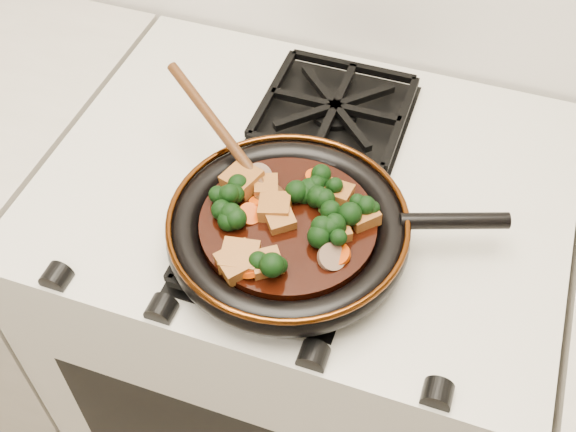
% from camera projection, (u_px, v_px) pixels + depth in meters
% --- Properties ---
extents(stove, '(0.76, 0.60, 0.90)m').
position_uv_depth(stove, '(302.00, 337.00, 1.40)').
color(stove, beige).
rests_on(stove, ground).
extents(burner_grate_front, '(0.23, 0.23, 0.03)m').
position_uv_depth(burner_grate_front, '(274.00, 243.00, 0.96)').
color(burner_grate_front, black).
rests_on(burner_grate_front, stove).
extents(burner_grate_back, '(0.23, 0.23, 0.03)m').
position_uv_depth(burner_grate_back, '(335.00, 111.00, 1.13)').
color(burner_grate_back, black).
rests_on(burner_grate_back, stove).
extents(skillet, '(0.43, 0.32, 0.05)m').
position_uv_depth(skillet, '(290.00, 229.00, 0.94)').
color(skillet, black).
rests_on(skillet, burner_grate_front).
extents(braising_sauce, '(0.23, 0.23, 0.02)m').
position_uv_depth(braising_sauce, '(288.00, 226.00, 0.93)').
color(braising_sauce, black).
rests_on(braising_sauce, skillet).
extents(tofu_cube_0, '(0.06, 0.06, 0.03)m').
position_uv_depth(tofu_cube_0, '(243.00, 180.00, 0.96)').
color(tofu_cube_0, brown).
rests_on(tofu_cube_0, braising_sauce).
extents(tofu_cube_1, '(0.04, 0.04, 0.02)m').
position_uv_depth(tofu_cube_1, '(338.00, 194.00, 0.95)').
color(tofu_cube_1, brown).
rests_on(tofu_cube_1, braising_sauce).
extents(tofu_cube_2, '(0.05, 0.05, 0.03)m').
position_uv_depth(tofu_cube_2, '(275.00, 208.00, 0.93)').
color(tofu_cube_2, brown).
rests_on(tofu_cube_2, braising_sauce).
extents(tofu_cube_3, '(0.05, 0.05, 0.02)m').
position_uv_depth(tofu_cube_3, '(266.00, 264.00, 0.87)').
color(tofu_cube_3, brown).
rests_on(tofu_cube_3, braising_sauce).
extents(tofu_cube_4, '(0.05, 0.05, 0.02)m').
position_uv_depth(tofu_cube_4, '(335.00, 231.00, 0.91)').
color(tofu_cube_4, brown).
rests_on(tofu_cube_4, braising_sauce).
extents(tofu_cube_5, '(0.06, 0.06, 0.03)m').
position_uv_depth(tofu_cube_5, '(238.00, 263.00, 0.87)').
color(tofu_cube_5, brown).
rests_on(tofu_cube_5, braising_sauce).
extents(tofu_cube_6, '(0.05, 0.05, 0.03)m').
position_uv_depth(tofu_cube_6, '(240.00, 258.00, 0.88)').
color(tofu_cube_6, brown).
rests_on(tofu_cube_6, braising_sauce).
extents(tofu_cube_7, '(0.05, 0.05, 0.02)m').
position_uv_depth(tofu_cube_7, '(281.00, 221.00, 0.92)').
color(tofu_cube_7, brown).
rests_on(tofu_cube_7, braising_sauce).
extents(tofu_cube_8, '(0.05, 0.05, 0.02)m').
position_uv_depth(tofu_cube_8, '(362.00, 216.00, 0.92)').
color(tofu_cube_8, brown).
rests_on(tofu_cube_8, braising_sauce).
extents(tofu_cube_9, '(0.04, 0.04, 0.02)m').
position_uv_depth(tofu_cube_9, '(266.00, 187.00, 0.96)').
color(tofu_cube_9, brown).
rests_on(tofu_cube_9, braising_sauce).
extents(broccoli_floret_0, '(0.08, 0.08, 0.07)m').
position_uv_depth(broccoli_floret_0, '(361.00, 215.00, 0.92)').
color(broccoli_floret_0, black).
rests_on(broccoli_floret_0, braising_sauce).
extents(broccoli_floret_1, '(0.09, 0.08, 0.06)m').
position_uv_depth(broccoli_floret_1, '(333.00, 233.00, 0.90)').
color(broccoli_floret_1, black).
rests_on(broccoli_floret_1, braising_sauce).
extents(broccoli_floret_2, '(0.07, 0.07, 0.07)m').
position_uv_depth(broccoli_floret_2, '(231.00, 190.00, 0.94)').
color(broccoli_floret_2, black).
rests_on(broccoli_floret_2, braising_sauce).
extents(broccoli_floret_3, '(0.08, 0.08, 0.06)m').
position_uv_depth(broccoli_floret_3, '(231.00, 216.00, 0.92)').
color(broccoli_floret_3, black).
rests_on(broccoli_floret_3, braising_sauce).
extents(broccoli_floret_4, '(0.09, 0.08, 0.06)m').
position_uv_depth(broccoli_floret_4, '(302.00, 193.00, 0.95)').
color(broccoli_floret_4, black).
rests_on(broccoli_floret_4, braising_sauce).
extents(broccoli_floret_5, '(0.06, 0.07, 0.06)m').
position_uv_depth(broccoli_floret_5, '(323.00, 206.00, 0.93)').
color(broccoli_floret_5, black).
rests_on(broccoli_floret_5, braising_sauce).
extents(broccoli_floret_6, '(0.09, 0.09, 0.07)m').
position_uv_depth(broccoli_floret_6, '(270.00, 263.00, 0.87)').
color(broccoli_floret_6, black).
rests_on(broccoli_floret_6, braising_sauce).
extents(broccoli_floret_7, '(0.06, 0.06, 0.06)m').
position_uv_depth(broccoli_floret_7, '(327.00, 186.00, 0.95)').
color(broccoli_floret_7, black).
rests_on(broccoli_floret_7, braising_sauce).
extents(carrot_coin_0, '(0.03, 0.03, 0.02)m').
position_uv_depth(carrot_coin_0, '(250.00, 214.00, 0.93)').
color(carrot_coin_0, '#CB3C05').
rests_on(carrot_coin_0, braising_sauce).
extents(carrot_coin_1, '(0.03, 0.03, 0.02)m').
position_uv_depth(carrot_coin_1, '(259.00, 202.00, 0.94)').
color(carrot_coin_1, '#CB3C05').
rests_on(carrot_coin_1, braising_sauce).
extents(carrot_coin_2, '(0.03, 0.03, 0.01)m').
position_uv_depth(carrot_coin_2, '(317.00, 177.00, 0.97)').
color(carrot_coin_2, '#CB3C05').
rests_on(carrot_coin_2, braising_sauce).
extents(carrot_coin_3, '(0.03, 0.03, 0.02)m').
position_uv_depth(carrot_coin_3, '(338.00, 254.00, 0.89)').
color(carrot_coin_3, '#CB3C05').
rests_on(carrot_coin_3, braising_sauce).
extents(carrot_coin_4, '(0.04, 0.03, 0.03)m').
position_uv_depth(carrot_coin_4, '(251.00, 269.00, 0.87)').
color(carrot_coin_4, '#CB3C05').
rests_on(carrot_coin_4, braising_sauce).
extents(mushroom_slice_0, '(0.05, 0.05, 0.03)m').
position_uv_depth(mushroom_slice_0, '(258.00, 177.00, 0.97)').
color(mushroom_slice_0, brown).
rests_on(mushroom_slice_0, braising_sauce).
extents(mushroom_slice_1, '(0.03, 0.03, 0.03)m').
position_uv_depth(mushroom_slice_1, '(336.00, 188.00, 0.96)').
color(mushroom_slice_1, brown).
rests_on(mushroom_slice_1, braising_sauce).
extents(mushroom_slice_2, '(0.05, 0.05, 0.02)m').
position_uv_depth(mushroom_slice_2, '(332.00, 257.00, 0.88)').
color(mushroom_slice_2, brown).
rests_on(mushroom_slice_2, braising_sauce).
extents(wooden_spoon, '(0.15, 0.11, 0.25)m').
position_uv_depth(wooden_spoon, '(240.00, 156.00, 0.97)').
color(wooden_spoon, '#45250E').
rests_on(wooden_spoon, braising_sauce).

